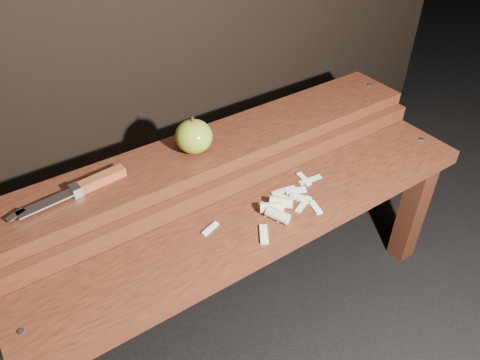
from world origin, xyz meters
TOP-DOWN VIEW (x-y plane):
  - ground at (0.00, 0.00)m, footprint 60.00×60.00m
  - bench_front_tier at (0.00, -0.06)m, footprint 1.20×0.20m
  - bench_rear_tier at (0.00, 0.17)m, footprint 1.20×0.21m
  - apple at (-0.06, 0.17)m, footprint 0.09×0.09m
  - knife at (-0.33, 0.17)m, footprint 0.27×0.05m
  - apple_scraps at (0.04, -0.06)m, footprint 0.36×0.16m

SIDE VIEW (x-z plane):
  - ground at x=0.00m, z-range 0.00..0.00m
  - bench_front_tier at x=0.00m, z-range 0.14..0.56m
  - bench_rear_tier at x=0.00m, z-range 0.16..0.67m
  - apple_scraps at x=0.04m, z-range 0.42..0.44m
  - knife at x=-0.33m, z-range 0.50..0.52m
  - apple at x=-0.06m, z-range 0.49..0.59m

